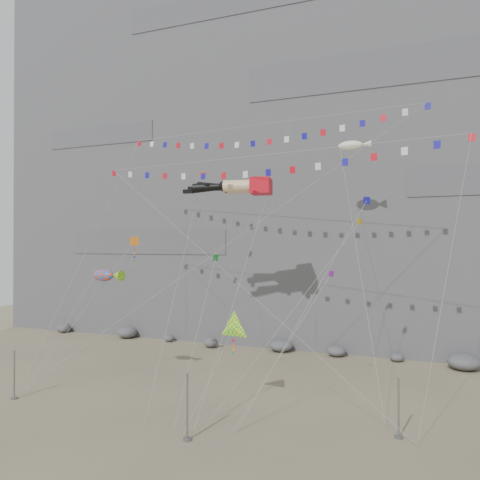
{
  "coord_description": "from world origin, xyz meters",
  "views": [
    {
      "loc": [
        14.45,
        -32.29,
        11.72
      ],
      "look_at": [
        -1.71,
        9.0,
        12.13
      ],
      "focal_mm": 35.0,
      "sensor_mm": 36.0,
      "label": 1
    }
  ],
  "objects": [
    {
      "name": "small_kite_b",
      "position": [
        7.85,
        3.17,
        9.24
      ],
      "size": [
        5.1,
        9.29,
        13.6
      ],
      "color": "purple",
      "rests_on": "ground"
    },
    {
      "name": "ground",
      "position": [
        0.0,
        0.0,
        0.0
      ],
      "size": [
        120.0,
        120.0,
        0.0
      ],
      "primitive_type": "plane",
      "color": "gray",
      "rests_on": "ground"
    },
    {
      "name": "talus_boulders",
      "position": [
        0.0,
        17.0,
        0.6
      ],
      "size": [
        60.0,
        3.0,
        1.2
      ],
      "primitive_type": null,
      "color": "slate",
      "rests_on": "ground"
    },
    {
      "name": "small_kite_c",
      "position": [
        -0.82,
        1.36,
        10.5
      ],
      "size": [
        1.34,
        8.58,
        13.27
      ],
      "color": "green",
      "rests_on": "ground"
    },
    {
      "name": "fish_windsock",
      "position": [
        -10.16,
        -0.43,
        9.15
      ],
      "size": [
        5.72,
        5.62,
        10.96
      ],
      "color": "#E7420B",
      "rests_on": "ground"
    },
    {
      "name": "flag_banner_upper",
      "position": [
        0.66,
        8.17,
        22.67
      ],
      "size": [
        30.23,
        14.22,
        30.4
      ],
      "color": "red",
      "rests_on": "ground"
    },
    {
      "name": "legs_kite",
      "position": [
        -1.11,
        6.76,
        16.89
      ],
      "size": [
        8.14,
        15.42,
        21.92
      ],
      "rotation": [
        0.0,
        0.0,
        0.17
      ],
      "color": "red",
      "rests_on": "ground"
    },
    {
      "name": "flag_banner_lower",
      "position": [
        1.75,
        3.96,
        19.0
      ],
      "size": [
        31.52,
        9.5,
        23.76
      ],
      "color": "red",
      "rests_on": "ground"
    },
    {
      "name": "anchor_pole_left",
      "position": [
        -14.42,
        -5.49,
        1.84
      ],
      "size": [
        0.12,
        0.12,
        3.67
      ],
      "primitive_type": "cylinder",
      "color": "slate",
      "rests_on": "ground"
    },
    {
      "name": "delta_kite",
      "position": [
        1.92,
        -1.58,
        5.78
      ],
      "size": [
        2.46,
        5.8,
        8.05
      ],
      "color": "#FBF20C",
      "rests_on": "ground"
    },
    {
      "name": "anchor_pole_center",
      "position": [
        1.32,
        -7.38,
        2.01
      ],
      "size": [
        0.12,
        0.12,
        4.02
      ],
      "primitive_type": "cylinder",
      "color": "slate",
      "rests_on": "ground"
    },
    {
      "name": "small_kite_a",
      "position": [
        -5.33,
        8.15,
        18.11
      ],
      "size": [
        3.84,
        15.72,
        24.02
      ],
      "color": "#FF5815",
      "rests_on": "ground"
    },
    {
      "name": "anchor_pole_right",
      "position": [
        13.06,
        -2.46,
        1.82
      ],
      "size": [
        0.12,
        0.12,
        3.63
      ],
      "primitive_type": "cylinder",
      "color": "slate",
      "rests_on": "ground"
    },
    {
      "name": "small_kite_d",
      "position": [
        9.3,
        7.53,
        13.26
      ],
      "size": [
        8.55,
        14.39,
        20.91
      ],
      "color": "gold",
      "rests_on": "ground"
    },
    {
      "name": "harlequin_kite",
      "position": [
        -9.22,
        2.56,
        11.92
      ],
      "size": [
        6.36,
        8.04,
        14.94
      ],
      "color": "red",
      "rests_on": "ground"
    },
    {
      "name": "blimp_windsock",
      "position": [
        8.23,
        11.86,
        20.84
      ],
      "size": [
        5.84,
        13.64,
        24.92
      ],
      "color": "white",
      "rests_on": "ground"
    },
    {
      "name": "small_kite_e",
      "position": [
        10.47,
        3.37,
        14.75
      ],
      "size": [
        7.68,
        9.2,
        18.55
      ],
      "color": "#1812A0",
      "rests_on": "ground"
    },
    {
      "name": "cliff",
      "position": [
        0.0,
        32.0,
        25.0
      ],
      "size": [
        80.0,
        28.0,
        50.0
      ],
      "primitive_type": "cube",
      "color": "slate",
      "rests_on": "ground"
    }
  ]
}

